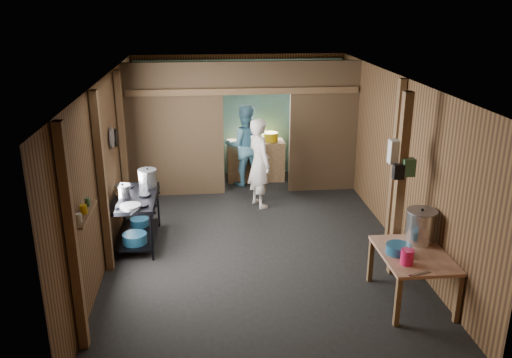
{
  "coord_description": "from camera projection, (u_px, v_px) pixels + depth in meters",
  "views": [
    {
      "loc": [
        -0.74,
        -7.79,
        3.74
      ],
      "look_at": [
        0.0,
        -0.2,
        1.1
      ],
      "focal_mm": 37.06,
      "sensor_mm": 36.0,
      "label": 1
    }
  ],
  "objects": [
    {
      "name": "floor",
      "position": [
        255.0,
        239.0,
        8.62
      ],
      "size": [
        4.5,
        7.0,
        0.0
      ],
      "primitive_type": "cube",
      "color": "black",
      "rests_on": "ground"
    },
    {
      "name": "ceiling",
      "position": [
        255.0,
        78.0,
        7.77
      ],
      "size": [
        4.5,
        7.0,
        0.0
      ],
      "primitive_type": "cube",
      "color": "#47433D",
      "rests_on": "ground"
    },
    {
      "name": "wall_back",
      "position": [
        239.0,
        115.0,
        11.49
      ],
      "size": [
        4.5,
        0.0,
        2.6
      ],
      "primitive_type": "cube",
      "color": "brown",
      "rests_on": "ground"
    },
    {
      "name": "wall_front",
      "position": [
        291.0,
        274.0,
        4.91
      ],
      "size": [
        4.5,
        0.0,
        2.6
      ],
      "primitive_type": "cube",
      "color": "brown",
      "rests_on": "ground"
    },
    {
      "name": "wall_left",
      "position": [
        107.0,
        167.0,
        7.99
      ],
      "size": [
        0.0,
        7.0,
        2.6
      ],
      "primitive_type": "cube",
      "color": "brown",
      "rests_on": "ground"
    },
    {
      "name": "wall_right",
      "position": [
        395.0,
        159.0,
        8.4
      ],
      "size": [
        0.0,
        7.0,
        2.6
      ],
      "primitive_type": "cube",
      "color": "brown",
      "rests_on": "ground"
    },
    {
      "name": "partition_left",
      "position": [
        175.0,
        131.0,
        10.14
      ],
      "size": [
        1.85,
        0.1,
        2.6
      ],
      "primitive_type": "cube",
      "color": "#4D3921",
      "rests_on": "floor"
    },
    {
      "name": "partition_right",
      "position": [
        324.0,
        127.0,
        10.41
      ],
      "size": [
        1.35,
        0.1,
        2.6
      ],
      "primitive_type": "cube",
      "color": "#4D3921",
      "rests_on": "floor"
    },
    {
      "name": "partition_header",
      "position": [
        257.0,
        77.0,
        9.96
      ],
      "size": [
        1.3,
        0.1,
        0.6
      ],
      "primitive_type": "cube",
      "color": "#4D3921",
      "rests_on": "wall_back"
    },
    {
      "name": "turquoise_panel",
      "position": [
        240.0,
        118.0,
        11.45
      ],
      "size": [
        4.4,
        0.06,
        2.5
      ],
      "primitive_type": "cube",
      "color": "#58A099",
      "rests_on": "wall_back"
    },
    {
      "name": "back_counter",
      "position": [
        256.0,
        160.0,
        11.28
      ],
      "size": [
        1.2,
        0.5,
        0.85
      ],
      "primitive_type": "cube",
      "color": "brown",
      "rests_on": "floor"
    },
    {
      "name": "wall_clock",
      "position": [
        251.0,
        88.0,
        11.22
      ],
      "size": [
        0.2,
        0.03,
        0.2
      ],
      "primitive_type": "cylinder",
      "rotation": [
        1.57,
        0.0,
        0.0
      ],
      "color": "beige",
      "rests_on": "wall_back"
    },
    {
      "name": "post_left_a",
      "position": [
        72.0,
        242.0,
        5.55
      ],
      "size": [
        0.1,
        0.12,
        2.6
      ],
      "primitive_type": "cube",
      "color": "brown",
      "rests_on": "floor"
    },
    {
      "name": "post_left_b",
      "position": [
        102.0,
        185.0,
        7.24
      ],
      "size": [
        0.1,
        0.12,
        2.6
      ],
      "primitive_type": "cube",
      "color": "brown",
      "rests_on": "floor"
    },
    {
      "name": "post_left_c",
      "position": [
        123.0,
        146.0,
        9.12
      ],
      "size": [
        0.1,
        0.12,
        2.6
      ],
      "primitive_type": "cube",
      "color": "brown",
      "rests_on": "floor"
    },
    {
      "name": "post_right",
      "position": [
        395.0,
        162.0,
        8.21
      ],
      "size": [
        0.1,
        0.12,
        2.6
      ],
      "primitive_type": "cube",
      "color": "brown",
      "rests_on": "floor"
    },
    {
      "name": "post_free",
      "position": [
        400.0,
        187.0,
        7.14
      ],
      "size": [
        0.12,
        0.12,
        2.6
      ],
      "primitive_type": "cube",
      "color": "brown",
      "rests_on": "floor"
    },
    {
      "name": "cross_beam",
      "position": [
        244.0,
        91.0,
        9.97
      ],
      "size": [
        4.4,
        0.12,
        0.12
      ],
      "primitive_type": "cube",
      "color": "brown",
      "rests_on": "wall_left"
    },
    {
      "name": "pan_lid_big",
      "position": [
        112.0,
        138.0,
        8.25
      ],
      "size": [
        0.03,
        0.34,
        0.34
      ],
      "primitive_type": "cylinder",
      "rotation": [
        0.0,
        1.57,
        0.0
      ],
      "color": "gray",
      "rests_on": "wall_left"
    },
    {
      "name": "pan_lid_small",
      "position": [
        116.0,
        138.0,
        8.66
      ],
      "size": [
        0.03,
        0.3,
        0.3
      ],
      "primitive_type": "cylinder",
      "rotation": [
        0.0,
        1.57,
        0.0
      ],
      "color": "black",
      "rests_on": "wall_left"
    },
    {
      "name": "wall_shelf",
      "position": [
        84.0,
        215.0,
        5.99
      ],
      "size": [
        0.14,
        0.8,
        0.03
      ],
      "primitive_type": "cube",
      "color": "brown",
      "rests_on": "wall_left"
    },
    {
      "name": "jar_white",
      "position": [
        79.0,
        218.0,
        5.73
      ],
      "size": [
        0.07,
        0.07,
        0.1
      ],
      "primitive_type": "cylinder",
      "color": "beige",
      "rests_on": "wall_shelf"
    },
    {
      "name": "jar_yellow",
      "position": [
        83.0,
        209.0,
        5.97
      ],
      "size": [
        0.08,
        0.08,
        0.1
      ],
      "primitive_type": "cylinder",
      "color": "#C1920A",
      "rests_on": "wall_shelf"
    },
    {
      "name": "jar_green",
      "position": [
        87.0,
        202.0,
        6.18
      ],
      "size": [
        0.06,
        0.06,
        0.1
      ],
      "primitive_type": "cylinder",
      "color": "#33613E",
      "rests_on": "wall_shelf"
    },
    {
      "name": "bag_white",
      "position": [
        397.0,
        152.0,
        7.06
      ],
      "size": [
        0.22,
        0.15,
        0.32
      ],
      "primitive_type": "cube",
      "color": "beige",
      "rests_on": "post_free"
    },
    {
      "name": "bag_green",
      "position": [
        408.0,
        167.0,
        7.0
      ],
      "size": [
        0.16,
        0.12,
        0.24
      ],
      "primitive_type": "cube",
      "color": "#33613E",
      "rests_on": "post_free"
    },
    {
      "name": "bag_black",
      "position": [
        398.0,
        172.0,
        6.98
      ],
      "size": [
        0.14,
        0.1,
        0.2
      ],
      "primitive_type": "cube",
      "color": "black",
      "rests_on": "post_free"
    },
    {
      "name": "gas_range",
      "position": [
        136.0,
        220.0,
        8.34
      ],
      "size": [
        0.7,
        1.36,
        0.8
      ],
      "primitive_type": null,
      "color": "black",
      "rests_on": "floor"
    },
    {
      "name": "prep_table",
      "position": [
        412.0,
        277.0,
        6.77
      ],
      "size": [
        0.83,
        1.14,
        0.67
      ],
      "primitive_type": null,
      "color": "tan",
      "rests_on": "floor"
    },
    {
      "name": "stove_pot_large",
      "position": [
        148.0,
        179.0,
        8.6
      ],
      "size": [
        0.4,
        0.4,
        0.31
      ],
      "primitive_type": null,
      "rotation": [
        0.0,
        0.0,
        -0.43
      ],
      "color": "silver",
      "rests_on": "gas_range"
    },
    {
      "name": "stove_pot_med",
      "position": [
        123.0,
        191.0,
        8.16
      ],
      "size": [
        0.31,
        0.31,
        0.22
      ],
      "primitive_type": null,
      "rotation": [
        0.0,
        0.0,
        -0.28
      ],
      "color": "silver",
      "rests_on": "gas_range"
    },
    {
      "name": "frying_pan",
      "position": [
        130.0,
        207.0,
        7.74
      ],
      "size": [
        0.48,
        0.61,
        0.07
      ],
      "primitive_type": null,
      "rotation": [
        0.0,
        0.0,
        -0.37
      ],
      "color": "gray",
      "rests_on": "gas_range"
    },
    {
      "name": "blue_tub_front",
      "position": [
        135.0,
        238.0,
        8.1
      ],
      "size": [
        0.37,
        0.37,
        0.15
      ],
      "primitive_type": "cylinder",
      "color": "#20577C",
      "rests_on": "gas_range"
    },
    {
      "name": "blue_tub_back",
      "position": [
        140.0,
        222.0,
        8.72
      ],
      "size": [
        0.3,
        0.3,
        0.12
      ],
      "primitive_type": "cylinder",
      "color": "#20577C",
      "rests_on": "gas_range"
    },
    {
      "name": "stock_pot",
      "position": [
        420.0,
        227.0,
        6.91
      ],
      "size": [
        0.41,
        0.41,
        0.47
      ],
      "primitive_type": null,
      "rotation": [
        0.0,
        0.0,
        -0.03
      ],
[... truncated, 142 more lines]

